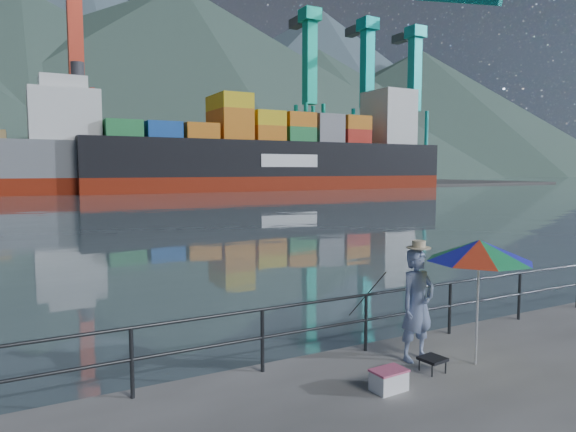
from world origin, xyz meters
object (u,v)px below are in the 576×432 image
object	(u,v)px
fisherman	(417,305)
container_ship	(284,153)
cooler_bag	(389,381)
beach_umbrella	(479,251)

from	to	relation	value
fisherman	container_ship	size ratio (longest dim) A/B	0.03
container_ship	cooler_bag	bearing A→B (deg)	-116.44
fisherman	cooler_bag	world-z (taller)	fisherman
cooler_bag	container_ship	bearing A→B (deg)	60.27
cooler_bag	container_ship	xyz separation A→B (m)	(35.46, 71.31, 5.67)
container_ship	fisherman	bearing A→B (deg)	-115.91
beach_umbrella	cooler_bag	world-z (taller)	beach_umbrella
fisherman	cooler_bag	xyz separation A→B (m)	(-1.18, -0.74, -0.79)
fisherman	beach_umbrella	xyz separation A→B (m)	(0.71, -0.62, 0.95)
fisherman	beach_umbrella	world-z (taller)	beach_umbrella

